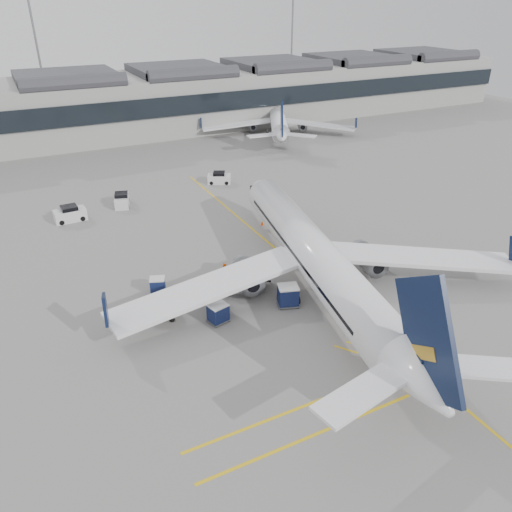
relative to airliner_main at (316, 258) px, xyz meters
name	(u,v)px	position (x,y,z in m)	size (l,w,h in m)	color
ground	(242,330)	(-9.21, -2.85, -3.40)	(220.00, 220.00, 0.00)	gray
terminal	(82,106)	(-9.21, 69.08, 2.74)	(200.00, 20.45, 12.40)	#9E9E99
light_masts	(56,53)	(-10.88, 83.15, 11.10)	(113.00, 0.60, 25.45)	slate
apron_markings	(285,257)	(0.79, 7.15, -3.39)	(0.25, 60.00, 0.01)	gold
airliner_main	(316,258)	(0.00, 0.00, 0.00)	(39.03, 43.04, 11.56)	white
airliner_far	(278,120)	(26.28, 54.73, -0.71)	(28.65, 31.60, 9.15)	white
belt_loader	(238,283)	(-6.63, 3.38, -2.77)	(5.36, 2.24, 2.14)	silver
baggage_cart_a	(288,295)	(-3.77, -1.29, -2.30)	(2.34, 2.12, 2.04)	gray
baggage_cart_b	(218,313)	(-10.51, -0.80, -2.44)	(1.96, 1.74, 1.78)	gray
baggage_cart_c	(158,285)	(-13.80, 6.24, -2.54)	(1.84, 1.68, 1.59)	gray
baggage_cart_d	(211,294)	(-9.86, 2.53, -2.54)	(1.66, 1.42, 1.59)	gray
ramp_agent_a	(246,276)	(-5.49, 3.96, -2.55)	(0.62, 0.41, 1.69)	#FF620D
ramp_agent_b	(224,273)	(-7.27, 5.29, -2.39)	(0.98, 0.76, 2.01)	orange
pushback_tug	(163,313)	(-14.71, 1.90, -2.83)	(2.63, 2.10, 1.28)	#4C4E42
safety_cone_nose	(262,223)	(2.40, 15.75, -3.11)	(0.41, 0.41, 0.57)	#F24C0A
safety_cone_engine	(340,270)	(4.11, 1.62, -3.13)	(0.39, 0.39, 0.54)	#F24C0A
service_van_left	(70,214)	(-18.59, 27.90, -2.51)	(3.94, 2.13, 1.97)	silver
service_van_mid	(122,200)	(-11.57, 29.90, -2.57)	(2.70, 3.93, 1.84)	silver
service_van_right	(219,178)	(3.71, 32.32, -2.61)	(3.81, 3.06, 1.75)	silver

